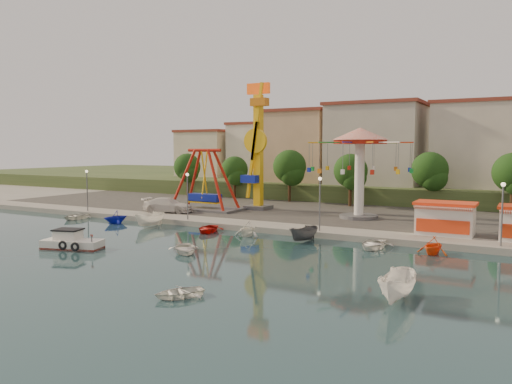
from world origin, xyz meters
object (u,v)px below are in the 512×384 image
Objects in this scene: kamikaze_tower at (258,149)px; rowboat_a at (185,249)px; wave_swinger at (360,152)px; pirate_ship_ride at (205,181)px; skiff at (398,287)px; cabin_motorboat at (71,243)px; van at (168,205)px.

rowboat_a is (6.68, -24.65, -8.23)m from kamikaze_tower.
pirate_ship_ride is at bearing -174.29° from wave_swinger.
kamikaze_tower reaches higher than pirate_ship_ride.
wave_swinger is at bearing 28.88° from rowboat_a.
pirate_ship_ride is 8.17m from kamikaze_tower.
wave_swinger reaches higher than skiff.
pirate_ship_ride reaches higher than cabin_motorboat.
van reaches higher than cabin_motorboat.
cabin_motorboat is 0.87× the size of van.
wave_swinger is 3.18× the size of rowboat_a.
wave_swinger is 25.37m from rowboat_a.
cabin_motorboat reaches higher than rowboat_a.
skiff is 39.83m from van.
kamikaze_tower reaches higher than rowboat_a.
cabin_motorboat is 1.21× the size of skiff.
cabin_motorboat is at bearing -177.91° from van.
pirate_ship_ride is 24.74m from rowboat_a.
pirate_ship_ride is 2.20× the size of skiff.
pirate_ship_ride is 1.82× the size of cabin_motorboat.
rowboat_a is at bearing -74.84° from kamikaze_tower.
van is at bearing 87.87° from cabin_motorboat.
skiff is (18.52, -4.82, 0.50)m from rowboat_a.
van is (-5.34, 19.72, 1.03)m from cabin_motorboat.
kamikaze_tower is 1.42× the size of wave_swinger.
kamikaze_tower is 4.52× the size of rowboat_a.
pirate_ship_ride is 24.63m from cabin_motorboat.
pirate_ship_ride reaches higher than van.
kamikaze_tower reaches higher than cabin_motorboat.
pirate_ship_ride is 2.74× the size of rowboat_a.
pirate_ship_ride reaches higher than skiff.
wave_swinger reaches higher than pirate_ship_ride.
van reaches higher than rowboat_a.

